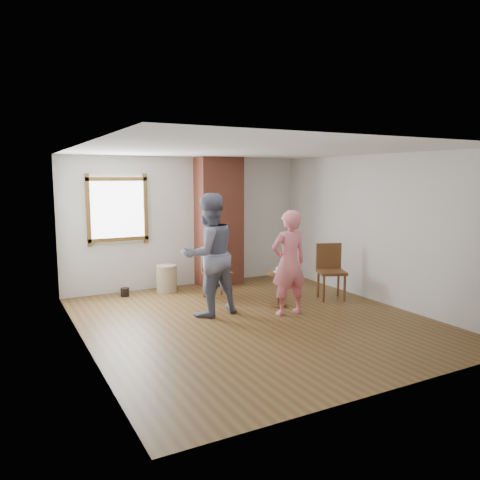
% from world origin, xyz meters
% --- Properties ---
extents(ground, '(5.50, 5.50, 0.00)m').
position_xyz_m(ground, '(0.00, 0.00, 0.00)').
color(ground, brown).
rests_on(ground, ground).
extents(room_shell, '(5.04, 5.52, 2.62)m').
position_xyz_m(room_shell, '(-0.06, 0.61, 1.81)').
color(room_shell, silver).
rests_on(room_shell, ground).
extents(brick_chimney, '(0.90, 0.50, 2.60)m').
position_xyz_m(brick_chimney, '(0.60, 2.50, 1.30)').
color(brick_chimney, '#9D4D38').
rests_on(brick_chimney, ground).
extents(stoneware_crock, '(0.41, 0.41, 0.52)m').
position_xyz_m(stoneware_crock, '(-0.58, 2.40, 0.26)').
color(stoneware_crock, tan).
rests_on(stoneware_crock, ground).
extents(dark_pot, '(0.20, 0.20, 0.16)m').
position_xyz_m(dark_pot, '(-1.39, 2.40, 0.08)').
color(dark_pot, black).
rests_on(dark_pot, ground).
extents(dining_chair_left, '(0.46, 0.46, 0.94)m').
position_xyz_m(dining_chair_left, '(0.06, 1.54, 0.53)').
color(dining_chair_left, brown).
rests_on(dining_chair_left, ground).
extents(dining_chair_right, '(0.61, 0.61, 1.00)m').
position_xyz_m(dining_chair_right, '(1.89, 0.51, 0.56)').
color(dining_chair_right, brown).
rests_on(dining_chair_right, ground).
extents(side_table, '(0.40, 0.40, 0.60)m').
position_xyz_m(side_table, '(0.76, 0.50, 0.40)').
color(side_table, brown).
rests_on(side_table, ground).
extents(cake_plate, '(0.18, 0.18, 0.01)m').
position_xyz_m(cake_plate, '(0.76, 0.50, 0.60)').
color(cake_plate, white).
rests_on(cake_plate, side_table).
extents(cake_slice, '(0.08, 0.07, 0.06)m').
position_xyz_m(cake_slice, '(0.77, 0.50, 0.64)').
color(cake_slice, white).
rests_on(cake_slice, cake_plate).
extents(man, '(1.05, 0.88, 1.96)m').
position_xyz_m(man, '(-0.48, 0.61, 0.98)').
color(man, '#131835').
rests_on(man, ground).
extents(person_pink, '(0.64, 0.43, 1.69)m').
position_xyz_m(person_pink, '(0.65, 0.02, 0.85)').
color(person_pink, pink).
rests_on(person_pink, ground).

